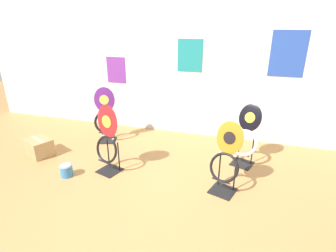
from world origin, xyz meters
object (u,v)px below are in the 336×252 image
(toilet_seat_display_purple_note, at_px, (105,118))
(paint_can, at_px, (66,170))
(toilet_seat_display_orange_sun, at_px, (226,158))
(toilet_seat_display_jazz_black, at_px, (245,138))
(storage_box, at_px, (39,147))
(toilet_seat_display_crimson_swirl, at_px, (107,140))

(toilet_seat_display_purple_note, height_order, paint_can, toilet_seat_display_purple_note)
(toilet_seat_display_orange_sun, bearing_deg, toilet_seat_display_jazz_black, 75.15)
(toilet_seat_display_orange_sun, relative_size, storage_box, 1.84)
(toilet_seat_display_orange_sun, height_order, paint_can, toilet_seat_display_orange_sun)
(toilet_seat_display_purple_note, relative_size, toilet_seat_display_jazz_black, 1.08)
(storage_box, bearing_deg, toilet_seat_display_crimson_swirl, -4.78)
(toilet_seat_display_crimson_swirl, bearing_deg, toilet_seat_display_orange_sun, 0.05)
(toilet_seat_display_crimson_swirl, bearing_deg, toilet_seat_display_jazz_black, 23.16)
(paint_can, bearing_deg, toilet_seat_display_orange_sun, 8.05)
(toilet_seat_display_jazz_black, relative_size, paint_can, 5.22)
(toilet_seat_display_crimson_swirl, distance_m, storage_box, 1.29)
(toilet_seat_display_jazz_black, distance_m, storage_box, 3.04)
(toilet_seat_display_jazz_black, bearing_deg, paint_can, -155.15)
(toilet_seat_display_purple_note, distance_m, paint_can, 1.19)
(paint_can, bearing_deg, toilet_seat_display_purple_note, 92.01)
(toilet_seat_display_purple_note, relative_size, storage_box, 1.96)
(toilet_seat_display_jazz_black, distance_m, paint_can, 2.44)
(toilet_seat_display_crimson_swirl, relative_size, toilet_seat_display_orange_sun, 1.07)
(toilet_seat_display_crimson_swirl, bearing_deg, storage_box, 175.22)
(toilet_seat_display_crimson_swirl, distance_m, toilet_seat_display_jazz_black, 1.87)
(toilet_seat_display_purple_note, distance_m, toilet_seat_display_jazz_black, 2.24)
(toilet_seat_display_orange_sun, xyz_separation_m, toilet_seat_display_purple_note, (-2.04, 0.85, -0.02))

